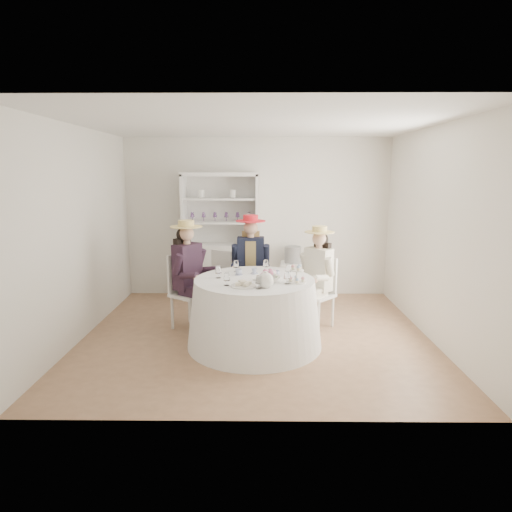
{
  "coord_description": "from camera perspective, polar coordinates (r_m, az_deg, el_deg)",
  "views": [
    {
      "loc": [
        0.06,
        -5.36,
        2.11
      ],
      "look_at": [
        0.0,
        0.1,
        1.05
      ],
      "focal_mm": 30.0,
      "sensor_mm": 36.0,
      "label": 1
    }
  ],
  "objects": [
    {
      "name": "flower_arrangement",
      "position": [
        5.1,
        1.71,
        -2.41
      ],
      "size": [
        0.18,
        0.18,
        0.07
      ],
      "rotation": [
        0.0,
        0.0,
        0.14
      ],
      "color": "#CE678E",
      "rests_on": "tea_table"
    },
    {
      "name": "hatbox",
      "position": [
        7.23,
        4.92,
        0.19
      ],
      "size": [
        0.35,
        0.35,
        0.28
      ],
      "primitive_type": "cylinder",
      "rotation": [
        0.0,
        0.0,
        -0.33
      ],
      "color": "black",
      "rests_on": "side_table"
    },
    {
      "name": "wall_left",
      "position": [
        5.88,
        -22.52,
        2.73
      ],
      "size": [
        0.0,
        4.5,
        4.5
      ],
      "primitive_type": "plane",
      "rotation": [
        1.57,
        0.0,
        1.57
      ],
      "color": "silver",
      "rests_on": "ground"
    },
    {
      "name": "ground",
      "position": [
        5.76,
        -0.01,
        -10.5
      ],
      "size": [
        4.5,
        4.5,
        0.0
      ],
      "primitive_type": "plane",
      "color": "#8C6346",
      "rests_on": "ground"
    },
    {
      "name": "teacup_b",
      "position": [
        5.47,
        -0.23,
        -2.06
      ],
      "size": [
        0.07,
        0.07,
        0.06
      ],
      "primitive_type": "imported",
      "rotation": [
        0.0,
        0.0,
        0.01
      ],
      "color": "white",
      "rests_on": "tea_table"
    },
    {
      "name": "hutch",
      "position": [
        7.27,
        -4.64,
        0.21
      ],
      "size": [
        1.42,
        0.91,
        2.12
      ],
      "rotation": [
        0.0,
        0.0,
        0.37
      ],
      "color": "silver",
      "rests_on": "ground"
    },
    {
      "name": "guest_mid",
      "position": [
        6.25,
        -0.71,
        -0.56
      ],
      "size": [
        0.54,
        0.57,
        1.52
      ],
      "rotation": [
        0.0,
        0.0,
        0.01
      ],
      "color": "silver",
      "rests_on": "ground"
    },
    {
      "name": "cupcake_stand",
      "position": [
        5.05,
        5.46,
        -2.7
      ],
      "size": [
        0.22,
        0.22,
        0.21
      ],
      "rotation": [
        0.0,
        0.0,
        -0.24
      ],
      "color": "white",
      "rests_on": "tea_table"
    },
    {
      "name": "tea_table",
      "position": [
        5.33,
        -0.21,
        -7.49
      ],
      "size": [
        1.67,
        1.67,
        0.84
      ],
      "rotation": [
        0.0,
        0.0,
        -0.34
      ],
      "color": "white",
      "rests_on": "ground"
    },
    {
      "name": "sandwich_plate",
      "position": [
        4.88,
        -1.69,
        -3.88
      ],
      "size": [
        0.29,
        0.29,
        0.06
      ],
      "rotation": [
        0.0,
        0.0,
        -0.01
      ],
      "color": "white",
      "rests_on": "tea_table"
    },
    {
      "name": "ceiling",
      "position": [
        5.39,
        -0.01,
        17.27
      ],
      "size": [
        4.5,
        4.5,
        0.0
      ],
      "primitive_type": "plane",
      "rotation": [
        3.14,
        0.0,
        0.0
      ],
      "color": "white",
      "rests_on": "wall_back"
    },
    {
      "name": "spare_chair",
      "position": [
        6.56,
        -3.94,
        -3.03
      ],
      "size": [
        0.56,
        0.56,
        0.98
      ],
      "rotation": [
        0.0,
        0.0,
        2.56
      ],
      "color": "silver",
      "rests_on": "ground"
    },
    {
      "name": "teacup_a",
      "position": [
        5.41,
        -2.31,
        -2.19
      ],
      "size": [
        0.11,
        0.11,
        0.07
      ],
      "primitive_type": "imported",
      "rotation": [
        0.0,
        0.0,
        -0.28
      ],
      "color": "white",
      "rests_on": "tea_table"
    },
    {
      "name": "guest_right",
      "position": [
        5.89,
        8.17,
        -2.01
      ],
      "size": [
        0.6,
        0.6,
        1.41
      ],
      "rotation": [
        0.0,
        0.0,
        -0.78
      ],
      "color": "silver",
      "rests_on": "ground"
    },
    {
      "name": "side_table",
      "position": [
        7.33,
        4.86,
        -3.26
      ],
      "size": [
        0.43,
        0.43,
        0.62
      ],
      "primitive_type": "cube",
      "rotation": [
        0.0,
        0.0,
        -0.08
      ],
      "color": "silver",
      "rests_on": "ground"
    },
    {
      "name": "flower_bowl",
      "position": [
        5.09,
        2.04,
        -3.1
      ],
      "size": [
        0.25,
        0.25,
        0.06
      ],
      "primitive_type": "imported",
      "rotation": [
        0.0,
        0.0,
        0.12
      ],
      "color": "white",
      "rests_on": "tea_table"
    },
    {
      "name": "table_teapot",
      "position": [
        4.81,
        1.33,
        -3.26
      ],
      "size": [
        0.26,
        0.18,
        0.19
      ],
      "rotation": [
        0.0,
        0.0,
        -0.17
      ],
      "color": "white",
      "rests_on": "tea_table"
    },
    {
      "name": "guest_left",
      "position": [
        5.85,
        -8.93,
        -1.66
      ],
      "size": [
        0.64,
        0.6,
        1.5
      ],
      "rotation": [
        0.0,
        0.0,
        0.98
      ],
      "color": "silver",
      "rests_on": "ground"
    },
    {
      "name": "teacup_c",
      "position": [
        5.32,
        2.73,
        -2.43
      ],
      "size": [
        0.11,
        0.11,
        0.07
      ],
      "primitive_type": "imported",
      "rotation": [
        0.0,
        0.0,
        0.36
      ],
      "color": "white",
      "rests_on": "tea_table"
    },
    {
      "name": "wall_front",
      "position": [
        3.44,
        -0.36,
        -1.77
      ],
      "size": [
        4.5,
        0.0,
        4.5
      ],
      "primitive_type": "plane",
      "rotation": [
        -1.57,
        0.0,
        0.0
      ],
      "color": "silver",
      "rests_on": "ground"
    },
    {
      "name": "stemware_set",
      "position": [
        5.2,
        -0.21,
        -2.27
      ],
      "size": [
        0.95,
        0.95,
        0.15
      ],
      "color": "white",
      "rests_on": "tea_table"
    },
    {
      "name": "wall_back",
      "position": [
        7.4,
        0.15,
        5.1
      ],
      "size": [
        4.5,
        0.0,
        4.5
      ],
      "primitive_type": "plane",
      "rotation": [
        1.57,
        0.0,
        0.0
      ],
      "color": "silver",
      "rests_on": "ground"
    },
    {
      "name": "wall_right",
      "position": [
        5.84,
        22.67,
        2.66
      ],
      "size": [
        0.0,
        4.5,
        4.5
      ],
      "primitive_type": "plane",
      "rotation": [
        1.57,
        0.0,
        -1.57
      ],
      "color": "silver",
      "rests_on": "ground"
    }
  ]
}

